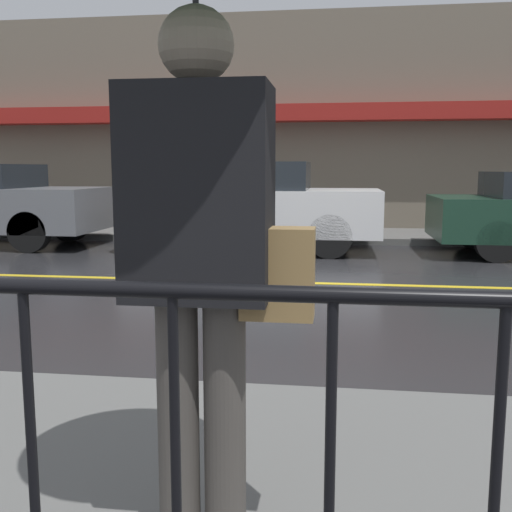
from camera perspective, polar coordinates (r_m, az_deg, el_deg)
ground_plane at (r=7.54m, az=5.08°, el=-2.60°), size 80.00×80.00×0.00m
sidewalk_near at (r=2.63m, az=-1.00°, el=-22.93°), size 28.00×2.50×0.12m
sidewalk_far at (r=12.44m, az=6.22°, el=2.00°), size 28.00×2.10×0.12m
lane_marking at (r=7.54m, az=5.08°, el=-2.57°), size 25.20×0.12×0.01m
building_storefront at (r=13.57m, az=6.54°, el=12.45°), size 28.00×0.85×4.79m
railing_foreground at (r=1.42m, az=-7.66°, el=-18.57°), size 12.00×0.04×1.06m
pedestrian at (r=1.99m, az=-5.49°, el=17.78°), size 0.94×0.94×2.20m
car_white at (r=10.43m, az=-0.52°, el=4.89°), size 4.36×1.72×1.53m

